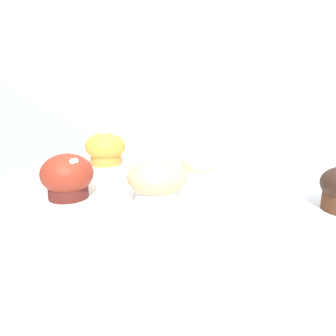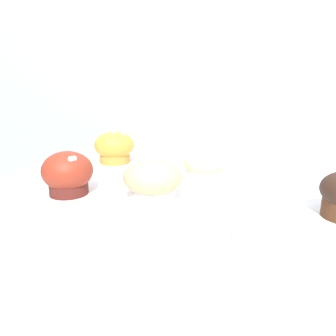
{
  "view_description": "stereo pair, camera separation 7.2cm",
  "coord_description": "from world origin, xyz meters",
  "px_view_note": "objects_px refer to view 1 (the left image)",
  "views": [
    {
      "loc": [
        0.08,
        -0.67,
        1.18
      ],
      "look_at": [
        -0.07,
        0.0,
        0.99
      ],
      "focal_mm": 35.0,
      "sensor_mm": 36.0,
      "label": 1
    },
    {
      "loc": [
        0.15,
        -0.65,
        1.18
      ],
      "look_at": [
        -0.07,
        0.0,
        0.99
      ],
      "focal_mm": 35.0,
      "sensor_mm": 36.0,
      "label": 2
    }
  ],
  "objects_px": {
    "muffin_front_center": "(67,177)",
    "serving_plate": "(245,196)",
    "muffin_back_right": "(105,149)",
    "muffin_back_left": "(201,165)",
    "muffin_front_right": "(157,180)"
  },
  "relations": [
    {
      "from": "muffin_front_center",
      "to": "serving_plate",
      "type": "height_order",
      "value": "muffin_front_center"
    },
    {
      "from": "muffin_front_center",
      "to": "muffin_back_right",
      "type": "height_order",
      "value": "muffin_back_right"
    },
    {
      "from": "muffin_front_center",
      "to": "muffin_back_right",
      "type": "bearing_deg",
      "value": 97.28
    },
    {
      "from": "muffin_back_right",
      "to": "serving_plate",
      "type": "height_order",
      "value": "muffin_back_right"
    },
    {
      "from": "muffin_front_center",
      "to": "serving_plate",
      "type": "xyz_separation_m",
      "value": [
        0.35,
        0.07,
        -0.04
      ]
    },
    {
      "from": "muffin_back_left",
      "to": "muffin_front_right",
      "type": "height_order",
      "value": "muffin_front_right"
    },
    {
      "from": "muffin_back_left",
      "to": "muffin_front_right",
      "type": "xyz_separation_m",
      "value": [
        -0.07,
        -0.15,
        0.0
      ]
    },
    {
      "from": "muffin_back_right",
      "to": "serving_plate",
      "type": "bearing_deg",
      "value": -27.06
    },
    {
      "from": "muffin_back_right",
      "to": "serving_plate",
      "type": "relative_size",
      "value": 0.66
    },
    {
      "from": "serving_plate",
      "to": "muffin_front_center",
      "type": "bearing_deg",
      "value": -168.01
    },
    {
      "from": "muffin_front_center",
      "to": "serving_plate",
      "type": "bearing_deg",
      "value": 11.99
    },
    {
      "from": "muffin_back_left",
      "to": "muffin_back_right",
      "type": "relative_size",
      "value": 0.88
    },
    {
      "from": "muffin_front_right",
      "to": "serving_plate",
      "type": "bearing_deg",
      "value": 14.43
    },
    {
      "from": "muffin_back_left",
      "to": "serving_plate",
      "type": "height_order",
      "value": "muffin_back_left"
    },
    {
      "from": "muffin_back_left",
      "to": "serving_plate",
      "type": "bearing_deg",
      "value": -45.96
    }
  ]
}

